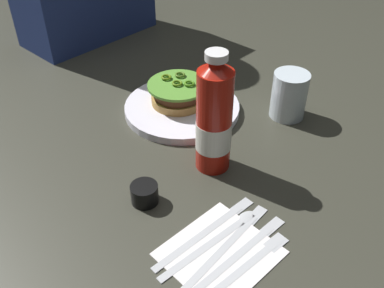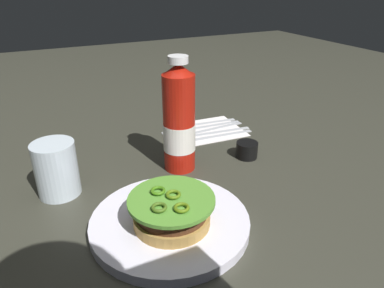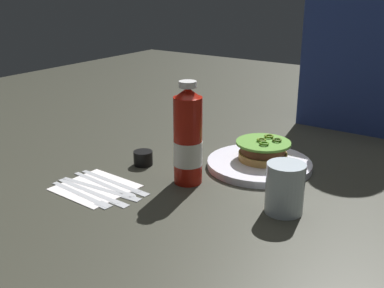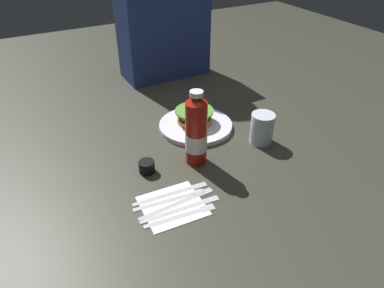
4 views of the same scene
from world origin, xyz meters
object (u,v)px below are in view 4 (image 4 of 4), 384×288
object	(u,v)px
water_glass	(262,128)
ketchup_bottle	(196,132)
burger_sandwich	(194,116)
napkin	(173,205)
fork_utensil	(186,213)
dinner_plate	(196,126)
diner_person	(163,14)
steak_knife	(182,201)
condiment_cup	(147,167)
butter_knife	(186,207)
table_knife	(175,192)
spoon_utensil	(180,196)

from	to	relation	value
water_glass	ketchup_bottle	bearing A→B (deg)	177.73
burger_sandwich	napkin	world-z (taller)	burger_sandwich
fork_utensil	water_glass	bearing A→B (deg)	25.79
burger_sandwich	fork_utensil	world-z (taller)	burger_sandwich
dinner_plate	diner_person	world-z (taller)	diner_person
ketchup_bottle	steak_knife	xyz separation A→B (m)	(-0.12, -0.14, -0.10)
water_glass	condiment_cup	bearing A→B (deg)	175.36
water_glass	butter_knife	bearing A→B (deg)	-156.48
table_knife	water_glass	bearing A→B (deg)	14.46
table_knife	diner_person	world-z (taller)	diner_person
burger_sandwich	napkin	bearing A→B (deg)	-126.91
fork_utensil	butter_knife	distance (m)	0.02
condiment_cup	steak_knife	size ratio (longest dim) A/B	0.22
dinner_plate	diner_person	bearing A→B (deg)	77.05
table_knife	fork_utensil	bearing A→B (deg)	-98.27
fork_utensil	steak_knife	size ratio (longest dim) A/B	0.86
ketchup_bottle	fork_utensil	xyz separation A→B (m)	(-0.13, -0.19, -0.10)
napkin	butter_knife	distance (m)	0.03
butter_knife	dinner_plate	bearing A→B (deg)	57.17
butter_knife	table_knife	distance (m)	0.06
water_glass	condiment_cup	size ratio (longest dim) A/B	2.14
diner_person	ketchup_bottle	bearing A→B (deg)	-107.38
dinner_plate	ketchup_bottle	world-z (taller)	ketchup_bottle
steak_knife	spoon_utensil	distance (m)	0.02
steak_knife	spoon_utensil	bearing A→B (deg)	75.70
water_glass	napkin	world-z (taller)	water_glass
table_knife	spoon_utensil	bearing A→B (deg)	-83.87
dinner_plate	ketchup_bottle	size ratio (longest dim) A/B	1.09
steak_knife	table_knife	bearing A→B (deg)	87.34
spoon_utensil	table_knife	size ratio (longest dim) A/B	0.95
spoon_utensil	ketchup_bottle	bearing A→B (deg)	46.61
water_glass	dinner_plate	bearing A→B (deg)	128.95
ketchup_bottle	diner_person	world-z (taller)	diner_person
ketchup_bottle	diner_person	bearing A→B (deg)	72.62
dinner_plate	butter_knife	size ratio (longest dim) A/B	1.16
butter_knife	spoon_utensil	size ratio (longest dim) A/B	1.08
dinner_plate	ketchup_bottle	xyz separation A→B (m)	(-0.09, -0.17, 0.09)
napkin	condiment_cup	bearing A→B (deg)	90.62
fork_utensil	butter_knife	bearing A→B (deg)	66.69
dinner_plate	butter_knife	distance (m)	0.40
butter_knife	steak_knife	bearing A→B (deg)	86.97
condiment_cup	butter_knife	distance (m)	0.19
fork_utensil	diner_person	size ratio (longest dim) A/B	0.32
steak_knife	dinner_plate	bearing A→B (deg)	55.28
condiment_cup	steak_knife	distance (m)	0.17
ketchup_bottle	table_knife	bearing A→B (deg)	-139.79
dinner_plate	condiment_cup	xyz separation A→B (m)	(-0.24, -0.15, 0.01)
fork_utensil	table_knife	distance (m)	0.09
burger_sandwich	fork_utensil	size ratio (longest dim) A/B	0.70
ketchup_bottle	steak_knife	bearing A→B (deg)	-130.79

